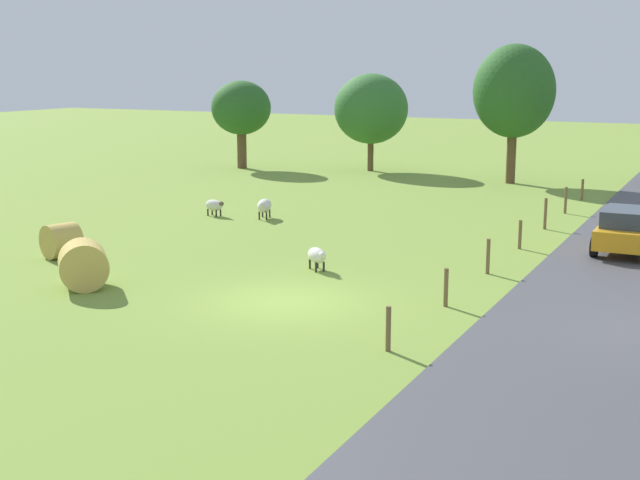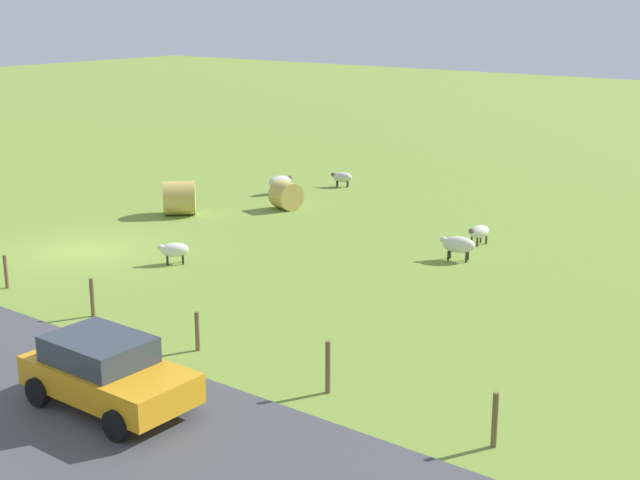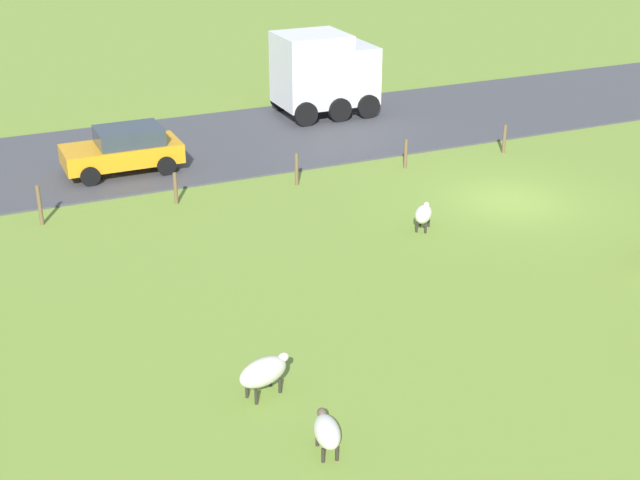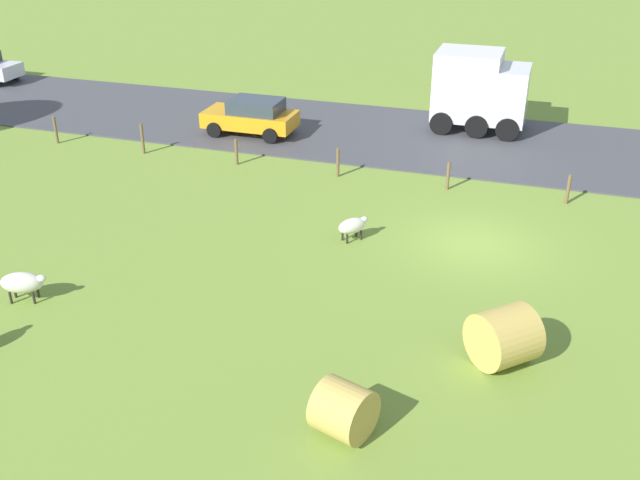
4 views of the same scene
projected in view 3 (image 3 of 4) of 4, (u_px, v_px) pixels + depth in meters
The scene contains 12 objects.
ground_plane at pixel (509, 201), 28.00m from camera, with size 160.00×160.00×0.00m, color olive.
road_strip at pixel (374, 123), 35.70m from camera, with size 8.00×80.00×0.06m, color #47474C.
sheep_0 at pixel (423, 214), 25.74m from camera, with size 1.01×0.97×0.72m.
sheep_1 at pixel (327, 431), 16.22m from camera, with size 1.06×0.65×0.70m.
sheep_4 at pixel (264, 372), 17.89m from camera, with size 0.87×1.27×0.83m.
fence_post_0 at pixel (504, 139), 32.15m from camera, with size 0.12×0.12×1.05m, color brown.
fence_post_1 at pixel (406, 154), 30.62m from camera, with size 0.12×0.12×1.04m, color brown.
fence_post_2 at pixel (297, 169), 29.08m from camera, with size 0.12×0.12×1.10m, color brown.
fence_post_3 at pixel (176, 188), 27.56m from camera, with size 0.12×0.12×1.02m, color brown.
fence_post_4 at pixel (40, 205), 25.99m from camera, with size 0.12×0.12×1.23m, color brown.
truck_0 at pixel (323, 72), 36.10m from camera, with size 2.80×3.91×3.36m.
car_3 at pixel (124, 149), 30.03m from camera, with size 2.05×3.92×1.52m.
Camera 3 is at (-21.34, 16.15, 10.27)m, focal length 49.80 mm.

